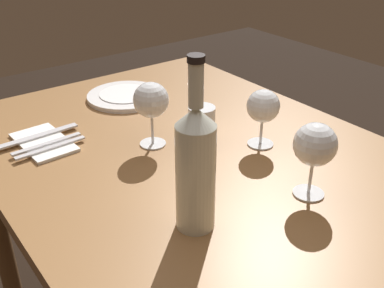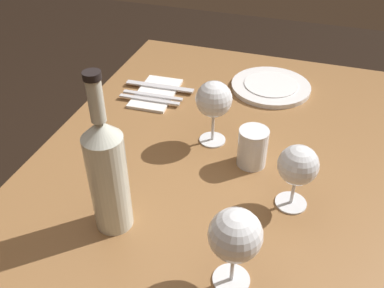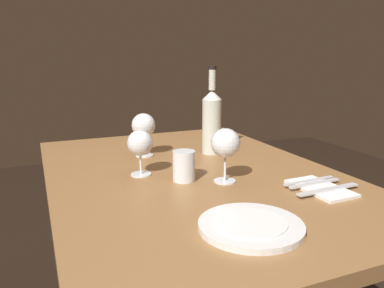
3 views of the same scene
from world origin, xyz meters
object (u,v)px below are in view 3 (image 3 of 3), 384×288
Objects in this scene: wine_glass_left at (144,126)px; fork_inner at (315,183)px; folded_napkin at (321,188)px; fork_outer at (309,181)px; table_knife at (328,189)px; wine_glass_centre at (140,144)px; wine_bottle at (212,120)px; water_tumbler at (184,167)px; dinner_plate at (251,226)px; wine_glass_right at (226,144)px.

fork_inner is at bearing 34.63° from wine_glass_left.
wine_glass_left is 0.67m from folded_napkin.
wine_glass_left is 0.91× the size of fork_outer.
table_knife reaches higher than folded_napkin.
wine_glass_centre is at bearing -122.67° from fork_outer.
wine_bottle is 0.50m from fork_inner.
wine_glass_centre is at bearing -134.65° from water_tumbler.
table_knife is at bearing 50.52° from wine_glass_centre.
wine_glass_centre is 0.81× the size of fork_outer.
folded_napkin is at bearing 52.93° from wine_glass_centre.
fork_inner is at bearing 58.82° from water_tumbler.
wine_glass_left is at bearing -144.06° from fork_outer.
wine_glass_centre is 1.57× the size of water_tumbler.
dinner_plate is at bearing 3.99° from wine_glass_left.
fork_outer is at bearing 180.00° from folded_napkin.
wine_bottle is 0.52m from folded_napkin.
wine_glass_centre is 0.81× the size of fork_inner.
folded_napkin is at bearing 113.70° from dinner_plate.
wine_glass_right is 0.34m from wine_bottle.
fork_inner is at bearing 117.39° from dinner_plate.
dinner_plate reaches higher than fork_inner.
table_knife is (0.36, 0.44, -0.09)m from wine_glass_centre.
wine_glass_centre is 0.75× the size of folded_napkin.
table_knife is (0.26, 0.33, -0.03)m from water_tumbler.
fork_outer is at bearing 180.00° from table_knife.
fork_inner is at bearing 180.00° from table_knife.
wine_glass_centre is 0.54m from fork_inner.
wine_glass_left is at bearing -159.54° from wine_glass_right.
wine_glass_right is at bearing -118.14° from fork_outer.
wine_glass_left is 1.75× the size of water_tumbler.
fork_outer is (0.12, 0.22, -0.11)m from wine_glass_right.
wine_glass_centre is (-0.16, -0.22, -0.02)m from wine_glass_right.
wine_bottle is (-0.16, 0.33, 0.03)m from wine_glass_centre.
wine_bottle is 0.47m from fork_outer.
wine_glass_left is at bearing -145.37° from fork_inner.
wine_glass_right is at bearing 162.75° from dinner_plate.
wine_glass_right reaches higher than folded_napkin.
fork_outer is (-0.05, 0.00, 0.01)m from folded_napkin.
wine_bottle is 1.42× the size of dinner_plate.
fork_inner is at bearing 55.07° from wine_glass_centre.
wine_bottle is 1.72× the size of folded_napkin.
folded_napkin is at bearing 0.00° from fork_inner.
wine_glass_left is 0.70m from dinner_plate.
dinner_plate reaches higher than table_knife.
table_knife is (0.58, 0.36, -0.11)m from wine_glass_left.
dinner_plate is at bearing -17.25° from wine_glass_right.
fork_inner is (0.53, 0.36, -0.11)m from wine_glass_left.
dinner_plate is 1.31× the size of fork_inner.
fork_inner is 0.02m from fork_outer.
wine_bottle is at bearing -165.98° from fork_outer.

